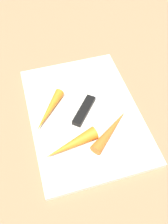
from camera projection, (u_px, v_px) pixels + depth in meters
ground_plane at (84, 115)px, 0.61m from camera, size 1.40×1.40×0.00m
cutting_board at (84, 113)px, 0.61m from camera, size 0.36×0.26×0.01m
knife at (88, 107)px, 0.60m from camera, size 0.16×0.15×0.01m
carrot_medium at (49, 111)px, 0.59m from camera, size 0.11×0.09×0.02m
carrot_longest at (111, 130)px, 0.56m from camera, size 0.10×0.12×0.03m
carrot_shortest at (71, 145)px, 0.53m from camera, size 0.06×0.13×0.03m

